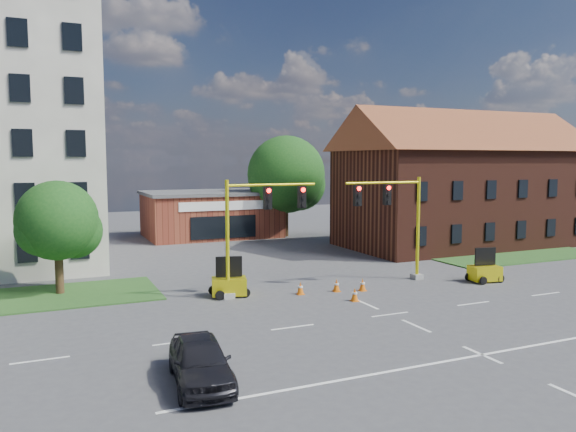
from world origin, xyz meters
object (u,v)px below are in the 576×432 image
object	(u,v)px
trailer_west	(229,284)
sedan_dark	(200,361)
signal_mast_west	(257,223)
trailer_east	(485,272)
signal_mast_east	(395,216)
pickup_white	(398,244)

from	to	relation	value
trailer_west	sedan_dark	world-z (taller)	trailer_west
signal_mast_west	trailer_east	xyz separation A→B (m)	(13.58, -2.24, -3.31)
signal_mast_west	signal_mast_east	bearing A→B (deg)	0.00
trailer_west	trailer_east	bearing A→B (deg)	4.33
sedan_dark	trailer_west	bearing A→B (deg)	74.23
signal_mast_east	sedan_dark	world-z (taller)	signal_mast_east
trailer_east	pickup_white	distance (m)	11.10
trailer_west	pickup_white	size ratio (longest dim) A/B	0.40
trailer_west	trailer_east	world-z (taller)	trailer_west
trailer_east	sedan_dark	bearing A→B (deg)	-146.63
trailer_east	sedan_dark	size ratio (longest dim) A/B	0.44
signal_mast_west	trailer_east	distance (m)	14.15
signal_mast_east	pickup_white	size ratio (longest dim) A/B	1.22
signal_mast_east	pickup_white	bearing A→B (deg)	54.18
signal_mast_east	sedan_dark	distance (m)	18.21
pickup_white	sedan_dark	bearing A→B (deg)	154.00
signal_mast_west	sedan_dark	distance (m)	12.37
signal_mast_east	pickup_white	world-z (taller)	signal_mast_east
pickup_white	sedan_dark	size ratio (longest dim) A/B	1.14
pickup_white	signal_mast_east	bearing A→B (deg)	165.69
signal_mast_east	pickup_white	distance (m)	11.27
signal_mast_east	trailer_east	size ratio (longest dim) A/B	3.18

